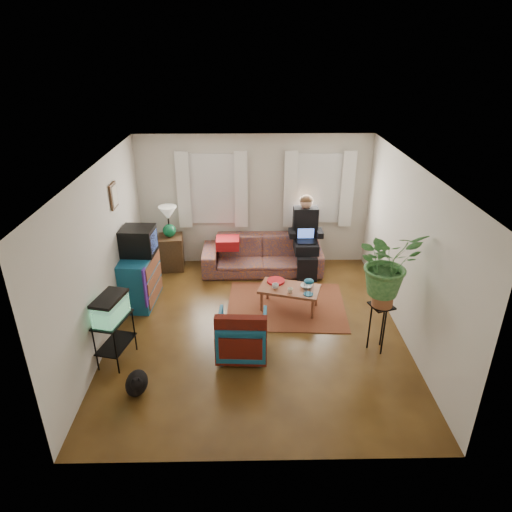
{
  "coord_description": "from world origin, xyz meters",
  "views": [
    {
      "loc": [
        -0.12,
        -6.04,
        4.16
      ],
      "look_at": [
        0.0,
        0.4,
        1.1
      ],
      "focal_mm": 32.0,
      "sensor_mm": 36.0,
      "label": 1
    }
  ],
  "objects_px": {
    "armchair": "(242,333)",
    "plant_stand": "(379,327)",
    "dresser": "(140,279)",
    "coffee_table": "(289,298)",
    "side_table": "(171,252)",
    "sofa": "(262,250)",
    "aquarium_stand": "(116,340)"
  },
  "relations": [
    {
      "from": "armchair",
      "to": "side_table",
      "type": "bearing_deg",
      "value": -59.68
    },
    {
      "from": "dresser",
      "to": "aquarium_stand",
      "type": "relative_size",
      "value": 1.42
    },
    {
      "from": "aquarium_stand",
      "to": "coffee_table",
      "type": "distance_m",
      "value": 2.89
    },
    {
      "from": "plant_stand",
      "to": "dresser",
      "type": "bearing_deg",
      "value": 158.94
    },
    {
      "from": "armchair",
      "to": "plant_stand",
      "type": "bearing_deg",
      "value": -174.57
    },
    {
      "from": "side_table",
      "to": "armchair",
      "type": "distance_m",
      "value": 3.15
    },
    {
      "from": "aquarium_stand",
      "to": "side_table",
      "type": "bearing_deg",
      "value": 96.75
    },
    {
      "from": "sofa",
      "to": "armchair",
      "type": "xyz_separation_m",
      "value": [
        -0.37,
        -2.66,
        -0.1
      ]
    },
    {
      "from": "side_table",
      "to": "dresser",
      "type": "bearing_deg",
      "value": -104.89
    },
    {
      "from": "sofa",
      "to": "side_table",
      "type": "height_order",
      "value": "sofa"
    },
    {
      "from": "side_table",
      "to": "sofa",
      "type": "bearing_deg",
      "value": -4.47
    },
    {
      "from": "armchair",
      "to": "sofa",
      "type": "bearing_deg",
      "value": -94.65
    },
    {
      "from": "dresser",
      "to": "armchair",
      "type": "relative_size",
      "value": 1.37
    },
    {
      "from": "coffee_table",
      "to": "armchair",
      "type": "bearing_deg",
      "value": -105.83
    },
    {
      "from": "dresser",
      "to": "coffee_table",
      "type": "height_order",
      "value": "dresser"
    },
    {
      "from": "sofa",
      "to": "armchair",
      "type": "distance_m",
      "value": 2.69
    },
    {
      "from": "armchair",
      "to": "plant_stand",
      "type": "xyz_separation_m",
      "value": [
        1.98,
        0.08,
        0.02
      ]
    },
    {
      "from": "sofa",
      "to": "coffee_table",
      "type": "xyz_separation_m",
      "value": [
        0.41,
        -1.44,
        -0.25
      ]
    },
    {
      "from": "aquarium_stand",
      "to": "coffee_table",
      "type": "height_order",
      "value": "aquarium_stand"
    },
    {
      "from": "dresser",
      "to": "plant_stand",
      "type": "bearing_deg",
      "value": -17.04
    },
    {
      "from": "coffee_table",
      "to": "plant_stand",
      "type": "bearing_deg",
      "value": -26.7
    },
    {
      "from": "aquarium_stand",
      "to": "coffee_table",
      "type": "bearing_deg",
      "value": 40.96
    },
    {
      "from": "side_table",
      "to": "dresser",
      "type": "height_order",
      "value": "dresser"
    },
    {
      "from": "coffee_table",
      "to": "side_table",
      "type": "bearing_deg",
      "value": 161.34
    },
    {
      "from": "side_table",
      "to": "aquarium_stand",
      "type": "xyz_separation_m",
      "value": [
        -0.35,
        -2.91,
        0.0
      ]
    },
    {
      "from": "dresser",
      "to": "side_table",
      "type": "bearing_deg",
      "value": 79.13
    },
    {
      "from": "armchair",
      "to": "plant_stand",
      "type": "height_order",
      "value": "plant_stand"
    },
    {
      "from": "armchair",
      "to": "coffee_table",
      "type": "distance_m",
      "value": 1.46
    },
    {
      "from": "sofa",
      "to": "side_table",
      "type": "distance_m",
      "value": 1.81
    },
    {
      "from": "dresser",
      "to": "armchair",
      "type": "distance_m",
      "value": 2.34
    },
    {
      "from": "sofa",
      "to": "aquarium_stand",
      "type": "height_order",
      "value": "sofa"
    },
    {
      "from": "armchair",
      "to": "plant_stand",
      "type": "distance_m",
      "value": 1.99
    }
  ]
}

